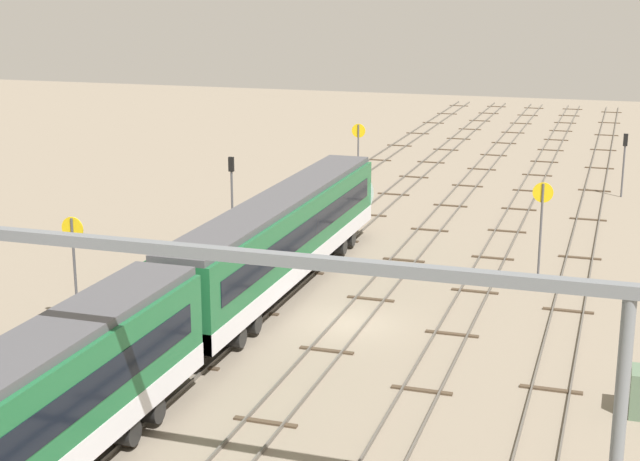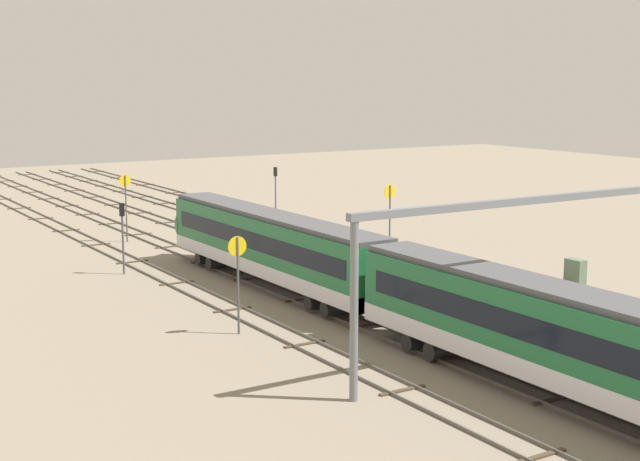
% 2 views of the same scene
% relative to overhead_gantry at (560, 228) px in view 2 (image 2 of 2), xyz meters
% --- Properties ---
extents(ground_plane, '(190.27, 190.27, 0.00)m').
position_rel_overhead_gantry_xyz_m(ground_plane, '(16.44, -0.03, -6.41)').
color(ground_plane, gray).
extents(track_near_foreground, '(174.27, 2.40, 0.16)m').
position_rel_overhead_gantry_xyz_m(track_near_foreground, '(16.44, -9.53, -6.33)').
color(track_near_foreground, '#59544C').
rests_on(track_near_foreground, ground).
extents(track_second_near, '(174.27, 2.40, 0.16)m').
position_rel_overhead_gantry_xyz_m(track_second_near, '(16.44, -4.78, -6.34)').
color(track_second_near, '#59544C').
rests_on(track_second_near, ground).
extents(track_middle, '(174.27, 2.40, 0.16)m').
position_rel_overhead_gantry_xyz_m(track_middle, '(16.44, -0.03, -6.33)').
color(track_middle, '#59544C').
rests_on(track_middle, ground).
extents(track_with_train, '(174.27, 2.40, 0.16)m').
position_rel_overhead_gantry_xyz_m(track_with_train, '(16.44, 4.72, -6.34)').
color(track_with_train, '#59544C').
rests_on(track_with_train, ground).
extents(track_far_background, '(174.27, 2.40, 0.16)m').
position_rel_overhead_gantry_xyz_m(track_far_background, '(16.44, 9.47, -6.33)').
color(track_far_background, '#59544C').
rests_on(track_far_background, ground).
extents(overhead_gantry, '(0.40, 24.49, 8.07)m').
position_rel_overhead_gantry_xyz_m(overhead_gantry, '(0.00, 0.00, 0.00)').
color(overhead_gantry, slate).
rests_on(overhead_gantry, ground).
extents(speed_sign_near_foreground, '(0.14, 1.07, 5.31)m').
position_rel_overhead_gantry_xyz_m(speed_sign_near_foreground, '(11.75, 11.44, -2.84)').
color(speed_sign_near_foreground, '#4C4C51').
rests_on(speed_sign_near_foreground, ground).
extents(speed_sign_far_trackside, '(0.14, 1.03, 5.61)m').
position_rel_overhead_gantry_xyz_m(speed_sign_far_trackside, '(24.39, -7.76, -2.69)').
color(speed_sign_far_trackside, '#4C4C51').
rests_on(speed_sign_far_trackside, ground).
extents(speed_sign_distant_end, '(0.14, 0.99, 5.61)m').
position_rel_overhead_gantry_xyz_m(speed_sign_distant_end, '(41.58, 6.72, -2.73)').
color(speed_sign_distant_end, '#4C4C51').
rests_on(speed_sign_distant_end, ground).
extents(signal_light_trackside_approach, '(0.31, 0.32, 5.01)m').
position_rel_overhead_gantry_xyz_m(signal_light_trackside_approach, '(29.46, 11.40, -3.16)').
color(signal_light_trackside_approach, '#4C4C51').
rests_on(signal_light_trackside_approach, ground).
extents(signal_light_trackside_departure, '(0.31, 0.32, 4.71)m').
position_rel_overhead_gantry_xyz_m(signal_light_trackside_departure, '(48.79, -11.49, -3.33)').
color(signal_light_trackside_departure, '#4C4C51').
rests_on(signal_light_trackside_departure, ground).
extents(relay_cabinet, '(1.39, 0.71, 1.73)m').
position_rel_overhead_gantry_xyz_m(relay_cabinet, '(10.46, -12.74, -5.54)').
color(relay_cabinet, '#597259').
rests_on(relay_cabinet, ground).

